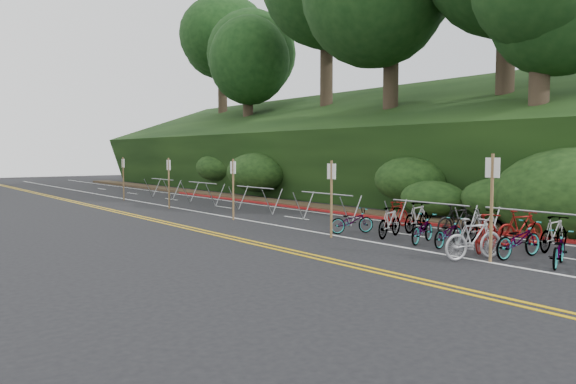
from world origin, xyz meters
name	(u,v)px	position (x,y,z in m)	size (l,w,h in m)	color
ground	(448,264)	(0.00, 0.00, 0.00)	(120.00, 120.00, 0.00)	black
road_markings	(246,222)	(0.63, 10.10, 0.00)	(7.47, 80.00, 0.01)	gold
red_curb	(313,209)	(5.70, 12.00, 0.05)	(0.25, 28.00, 0.10)	maroon
embankment	(330,156)	(12.96, 19.04, 2.57)	(14.30, 48.14, 9.11)	black
tree_cluster	(263,31)	(9.76, 22.04, 10.65)	(31.68, 53.40, 17.01)	#2D2319
bike_rack_front	(541,223)	(2.93, -0.77, 0.88)	(1.15, 3.32, 1.19)	gray
bike_racks_rest	(255,194)	(3.00, 13.00, 0.85)	(1.14, 23.00, 1.17)	gray
signpost_near	(492,201)	(1.05, -0.49, 1.55)	(0.08, 0.40, 2.73)	brown
signposts_rest	(198,182)	(0.60, 14.00, 1.43)	(0.08, 18.40, 2.50)	brown
bike_front	(474,239)	(0.99, -0.04, 0.55)	(1.82, 0.51, 1.09)	#9E9EA3
bike_valet	(487,230)	(3.03, 0.89, 0.49)	(3.42, 10.27, 1.08)	slate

